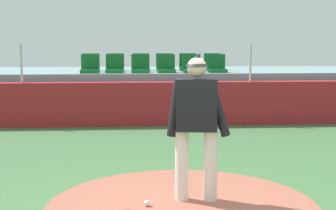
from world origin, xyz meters
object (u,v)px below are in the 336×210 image
at_px(stadium_chair_8, 141,65).
at_px(stadium_chair_3, 166,67).
at_px(stadium_chair_6, 91,66).
at_px(stadium_chair_9, 165,65).
at_px(stadium_chair_5, 217,67).
at_px(stadium_chair_10, 188,65).
at_px(stadium_chair_2, 140,67).
at_px(stadium_chair_7, 116,65).
at_px(pitcher, 196,117).
at_px(stadium_chair_1, 115,67).
at_px(stadium_chair_11, 213,65).
at_px(stadium_chair_4, 192,67).
at_px(baseball, 147,203).
at_px(stadium_chair_0, 90,67).

bearing_deg(stadium_chair_8, stadium_chair_3, 126.69).
relative_size(stadium_chair_6, stadium_chair_9, 1.00).
relative_size(stadium_chair_5, stadium_chair_10, 1.00).
distance_m(stadium_chair_2, stadium_chair_7, 1.15).
bearing_deg(pitcher, stadium_chair_2, 101.35).
distance_m(stadium_chair_1, stadium_chair_5, 2.81).
xyz_separation_m(stadium_chair_3, stadium_chair_11, (1.43, 0.92, 0.00)).
bearing_deg(stadium_chair_3, stadium_chair_4, 178.37).
relative_size(baseball, stadium_chair_10, 0.15).
distance_m(pitcher, stadium_chair_2, 7.55).
distance_m(stadium_chair_0, stadium_chair_5, 3.47).
bearing_deg(stadium_chair_11, baseball, 75.85).
relative_size(stadium_chair_2, stadium_chair_9, 1.00).
bearing_deg(stadium_chair_7, stadium_chair_3, 147.26).
relative_size(stadium_chair_2, stadium_chair_6, 1.00).
height_order(baseball, stadium_chair_10, stadium_chair_10).
distance_m(stadium_chair_0, stadium_chair_10, 2.90).
bearing_deg(stadium_chair_6, stadium_chair_8, 179.78).
bearing_deg(stadium_chair_9, stadium_chair_5, 147.45).
bearing_deg(stadium_chair_3, stadium_chair_10, -127.80).
xyz_separation_m(stadium_chair_7, stadium_chair_11, (2.83, 0.02, 0.00)).
bearing_deg(stadium_chair_1, stadium_chair_5, 179.66).
distance_m(stadium_chair_0, stadium_chair_11, 3.62).
height_order(stadium_chair_0, stadium_chair_6, same).
xyz_separation_m(stadium_chair_7, stadium_chair_10, (2.10, -0.01, 0.00)).
distance_m(stadium_chair_0, stadium_chair_9, 2.27).
height_order(stadium_chair_3, stadium_chair_9, same).
height_order(stadium_chair_7, stadium_chair_8, same).
xyz_separation_m(stadium_chair_2, stadium_chair_5, (2.11, 0.02, 0.00)).
height_order(baseball, stadium_chair_5, stadium_chair_5).
relative_size(stadium_chair_6, stadium_chair_10, 1.00).
bearing_deg(stadium_chair_9, stadium_chair_8, 0.10).
relative_size(stadium_chair_6, stadium_chair_8, 1.00).
distance_m(stadium_chair_5, stadium_chair_6, 3.63).
bearing_deg(stadium_chair_9, stadium_chair_1, 31.60).
bearing_deg(stadium_chair_10, stadium_chair_5, 128.80).
height_order(stadium_chair_0, stadium_chair_2, same).
bearing_deg(baseball, stadium_chair_1, 94.79).
distance_m(baseball, stadium_chair_4, 7.95).
bearing_deg(stadium_chair_7, baseball, 94.30).
xyz_separation_m(stadium_chair_2, stadium_chair_8, (0.05, 0.91, 0.00)).
xyz_separation_m(stadium_chair_6, stadium_chair_8, (1.45, -0.01, 0.00)).
distance_m(stadium_chair_5, stadium_chair_10, 1.13).
relative_size(stadium_chair_2, stadium_chair_10, 1.00).
bearing_deg(stadium_chair_10, stadium_chair_1, 22.41).
bearing_deg(stadium_chair_0, stadium_chair_2, 179.74).
height_order(stadium_chair_1, stadium_chair_6, same).
distance_m(stadium_chair_2, stadium_chair_11, 2.33).
bearing_deg(stadium_chair_7, stadium_chair_2, 127.07).
distance_m(stadium_chair_6, stadium_chair_7, 0.71).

